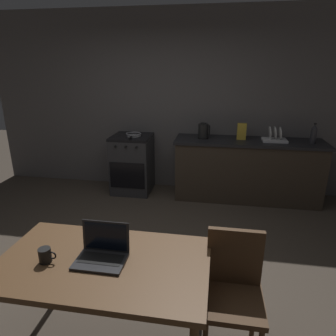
{
  "coord_description": "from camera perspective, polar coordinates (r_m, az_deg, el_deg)",
  "views": [
    {
      "loc": [
        0.81,
        -2.48,
        1.95
      ],
      "look_at": [
        0.24,
        0.9,
        0.79
      ],
      "focal_mm": 32.37,
      "sensor_mm": 36.0,
      "label": 1
    }
  ],
  "objects": [
    {
      "name": "back_wall",
      "position": [
        4.86,
        3.49,
        12.05
      ],
      "size": [
        6.4,
        0.1,
        2.77
      ],
      "primitive_type": "cube",
      "color": "#5B5756",
      "rests_on": "ground_plane"
    },
    {
      "name": "electric_kettle",
      "position": [
        4.55,
        6.67,
        6.93
      ],
      "size": [
        0.18,
        0.16,
        0.24
      ],
      "color": "black",
      "rests_on": "kitchen_counter"
    },
    {
      "name": "coffee_mug",
      "position": [
        2.15,
        -22.1,
        -14.98
      ],
      "size": [
        0.12,
        0.08,
        0.1
      ],
      "color": "black",
      "rests_on": "dining_table"
    },
    {
      "name": "bottle",
      "position": [
        4.68,
        25.75,
        5.8
      ],
      "size": [
        0.08,
        0.08,
        0.29
      ],
      "color": "#2D2D33",
      "rests_on": "kitchen_counter"
    },
    {
      "name": "stove_oven",
      "position": [
        4.87,
        -6.72,
        0.8
      ],
      "size": [
        0.6,
        0.62,
        0.92
      ],
      "color": "#2D2D30",
      "rests_on": "ground_plane"
    },
    {
      "name": "frying_pan",
      "position": [
        4.71,
        -6.5,
        6.26
      ],
      "size": [
        0.24,
        0.41,
        0.05
      ],
      "color": "gray",
      "rests_on": "stove_oven"
    },
    {
      "name": "cereal_box",
      "position": [
        4.57,
        13.7,
        6.7
      ],
      "size": [
        0.13,
        0.05,
        0.24
      ],
      "color": "gold",
      "rests_on": "kitchen_counter"
    },
    {
      "name": "dining_table",
      "position": [
        2.13,
        -12.09,
        -18.32
      ],
      "size": [
        1.37,
        0.79,
        0.76
      ],
      "color": "brown",
      "rests_on": "ground_plane"
    },
    {
      "name": "laptop",
      "position": [
        2.07,
        -12.29,
        -15.35
      ],
      "size": [
        0.32,
        0.24,
        0.23
      ],
      "rotation": [
        0.0,
        0.0,
        0.17
      ],
      "color": "#232326",
      "rests_on": "dining_table"
    },
    {
      "name": "chair",
      "position": [
        2.25,
        12.21,
        -21.02
      ],
      "size": [
        0.4,
        0.4,
        0.91
      ],
      "rotation": [
        0.0,
        0.0,
        -0.32
      ],
      "color": "#4C331E",
      "rests_on": "ground_plane"
    },
    {
      "name": "dish_rack",
      "position": [
        4.63,
        19.43,
        5.37
      ],
      "size": [
        0.34,
        0.26,
        0.21
      ],
      "color": "silver",
      "rests_on": "kitchen_counter"
    },
    {
      "name": "kitchen_counter",
      "position": [
        4.71,
        14.61,
        -0.3
      ],
      "size": [
        2.16,
        0.64,
        0.92
      ],
      "color": "#382D23",
      "rests_on": "ground_plane"
    },
    {
      "name": "ground_plane",
      "position": [
        3.26,
        -7.25,
        -18.17
      ],
      "size": [
        12.0,
        12.0,
        0.0
      ],
      "primitive_type": "plane",
      "color": "#473D33"
    }
  ]
}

